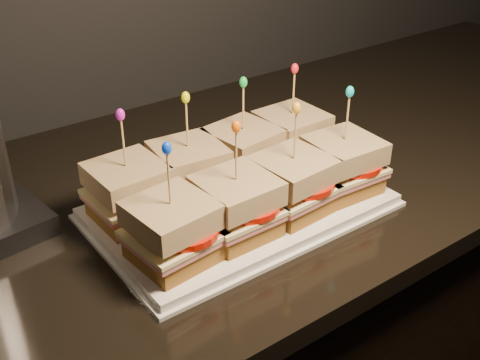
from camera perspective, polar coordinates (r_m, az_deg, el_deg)
granite_slab at (r=0.96m, az=-5.99°, el=-1.89°), size 2.42×0.69×0.03m
platter at (r=0.89m, az=0.00°, el=-2.57°), size 0.41×0.26×0.02m
platter_rim at (r=0.89m, az=0.00°, el=-2.89°), size 0.43×0.27×0.01m
sandwich_0_bread_bot at (r=0.86m, az=-10.34°, el=-2.71°), size 0.10×0.10×0.03m
sandwich_0_ham at (r=0.85m, az=-10.45°, el=-1.74°), size 0.11×0.10×0.01m
sandwich_0_cheese at (r=0.84m, az=-10.49°, el=-1.34°), size 0.11×0.11×0.01m
sandwich_0_tomato at (r=0.84m, az=-9.62°, el=-0.82°), size 0.09×0.09×0.01m
sandwich_0_bread_top at (r=0.83m, az=-10.67°, el=0.33°), size 0.10×0.10×0.03m
sandwich_0_pick at (r=0.81m, az=-10.97°, el=3.19°), size 0.00×0.00×0.09m
sandwich_0_frill at (r=0.79m, az=-11.28°, el=6.10°), size 0.01×0.01×0.02m
sandwich_1_bread_bot at (r=0.90m, az=-4.77°, el=-0.73°), size 0.10×0.10×0.03m
sandwich_1_ham at (r=0.89m, az=-4.81°, el=0.21°), size 0.11×0.11×0.01m
sandwich_1_cheese at (r=0.88m, az=-4.83°, el=0.61°), size 0.12×0.11×0.01m
sandwich_1_tomato at (r=0.88m, az=-3.99°, el=1.10°), size 0.09×0.09×0.01m
sandwich_1_bread_top at (r=0.87m, az=-4.91°, el=2.23°), size 0.11×0.11×0.03m
sandwich_1_pick at (r=0.85m, az=-5.05°, el=5.00°), size 0.00×0.00×0.09m
sandwich_1_frill at (r=0.83m, az=-5.18°, el=7.81°), size 0.01×0.01×0.02m
sandwich_2_bread_bot at (r=0.94m, az=0.29°, el=1.07°), size 0.11×0.11×0.03m
sandwich_2_ham at (r=0.93m, az=0.29°, el=1.98°), size 0.12×0.11×0.01m
sandwich_2_cheese at (r=0.93m, az=0.30°, el=2.36°), size 0.12×0.11×0.01m
sandwich_2_tomato at (r=0.93m, az=1.11°, el=2.84°), size 0.09×0.09×0.01m
sandwich_2_bread_top at (r=0.92m, az=0.30°, el=3.93°), size 0.11×0.11×0.03m
sandwich_2_pick at (r=0.90m, az=0.31°, el=6.58°), size 0.00×0.00×0.09m
sandwich_2_frill at (r=0.88m, az=0.32°, el=9.26°), size 0.01×0.01×0.02m
sandwich_3_bread_bot at (r=1.00m, az=4.84°, el=2.68°), size 0.09×0.09×0.03m
sandwich_3_ham at (r=0.99m, az=4.88°, el=3.55°), size 0.10×0.10×0.01m
sandwich_3_cheese at (r=0.99m, az=4.90°, el=3.92°), size 0.11×0.10×0.01m
sandwich_3_tomato at (r=0.99m, az=5.67°, el=4.36°), size 0.09×0.09×0.01m
sandwich_3_bread_top at (r=0.97m, az=4.97°, el=5.41°), size 0.10×0.10×0.03m
sandwich_3_pick at (r=0.96m, az=5.09°, el=7.94°), size 0.00×0.00×0.09m
sandwich_3_frill at (r=0.94m, az=5.21°, el=10.48°), size 0.01×0.01×0.02m
sandwich_4_bread_bot at (r=0.77m, az=-6.31°, el=-6.57°), size 0.10×0.10×0.03m
sandwich_4_ham at (r=0.76m, az=-6.38°, el=-5.54°), size 0.11×0.11×0.01m
sandwich_4_cheese at (r=0.76m, az=-6.41°, el=-5.10°), size 0.12×0.11×0.01m
sandwich_4_tomato at (r=0.75m, az=-5.42°, el=-4.55°), size 0.09×0.09×0.01m
sandwich_4_bread_top at (r=0.74m, az=-6.53°, el=-3.31°), size 0.11×0.11×0.03m
sandwich_4_pick at (r=0.72m, az=-6.75°, el=-0.21°), size 0.00×0.00×0.09m
sandwich_4_frill at (r=0.69m, az=-6.96°, el=3.00°), size 0.01×0.01×0.02m
sandwich_5_bread_bot at (r=0.81m, az=-0.34°, el=-4.17°), size 0.10×0.10×0.03m
sandwich_5_ham at (r=0.80m, az=-0.34°, el=-3.16°), size 0.10×0.10×0.01m
sandwich_5_cheese at (r=0.80m, az=-0.34°, el=-2.74°), size 0.11×0.10×0.01m
sandwich_5_tomato at (r=0.80m, az=0.61°, el=-2.20°), size 0.09×0.09×0.01m
sandwich_5_bread_top at (r=0.78m, az=-0.35°, el=-1.00°), size 0.10×0.10×0.03m
sandwich_5_pick at (r=0.76m, az=-0.36°, el=1.99°), size 0.00×0.00×0.09m
sandwich_5_frill at (r=0.74m, az=-0.37°, el=5.06°), size 0.01×0.01×0.02m
sandwich_6_bread_bot at (r=0.86m, az=4.94°, el=-1.99°), size 0.10×0.10×0.03m
sandwich_6_ham at (r=0.86m, az=4.99°, el=-1.02°), size 0.11×0.11×0.01m
sandwich_6_cheese at (r=0.85m, az=5.01°, el=-0.61°), size 0.11×0.11×0.01m
sandwich_6_tomato at (r=0.85m, az=5.91°, el=-0.10°), size 0.09×0.09×0.01m
sandwich_6_bread_top at (r=0.84m, az=5.10°, el=1.05°), size 0.10×0.10×0.03m
sandwich_6_pick at (r=0.82m, az=5.24°, el=3.90°), size 0.00×0.00×0.09m
sandwich_6_frill at (r=0.80m, az=5.39°, el=6.80°), size 0.01×0.01×0.02m
sandwich_7_bread_bot at (r=0.92m, az=9.58°, el=-0.06°), size 0.10×0.10×0.03m
sandwich_7_ham at (r=0.92m, az=9.67°, el=0.87°), size 0.11×0.11×0.01m
sandwich_7_cheese at (r=0.91m, az=9.70°, el=1.25°), size 0.11×0.11×0.01m
sandwich_7_tomato at (r=0.91m, az=10.54°, el=1.73°), size 0.09×0.09×0.01m
sandwich_7_bread_top at (r=0.90m, az=9.86°, el=2.83°), size 0.10×0.10×0.03m
sandwich_7_pick at (r=0.88m, az=10.12°, el=5.52°), size 0.00×0.00×0.09m
sandwich_7_frill at (r=0.86m, az=10.38°, el=8.24°), size 0.01×0.01×0.02m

